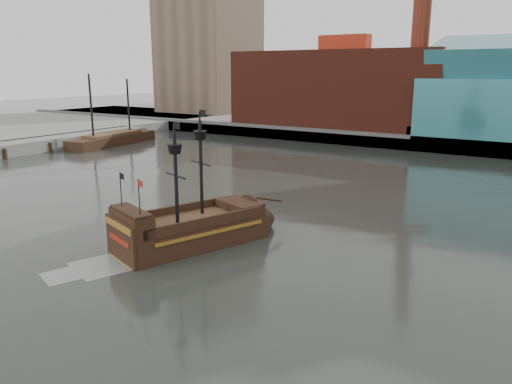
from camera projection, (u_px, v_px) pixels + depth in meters
The scene contains 7 objects.
ground at pixel (196, 287), 31.53m from camera, with size 400.00×400.00×0.00m, color #232622.
promenade_far at pixel (475, 130), 106.00m from camera, with size 220.00×60.00×2.00m, color slate.
seawall at pixel (441, 145), 81.97m from camera, with size 220.00×1.00×2.60m, color #4C4C49.
pier at pixel (50, 143), 86.54m from camera, with size 6.00×40.00×2.00m, color slate.
skyline at pixel (511, 7), 91.57m from camera, with size 149.00×45.00×62.00m.
pirate_ship at pixel (189, 233), 38.94m from camera, with size 8.98×15.56×11.17m.
docked_vessel at pixel (113, 140), 91.24m from camera, with size 7.07×19.95×13.28m.
Camera 1 is at (19.17, -22.32, 13.38)m, focal length 35.00 mm.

